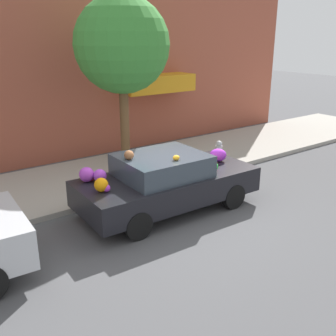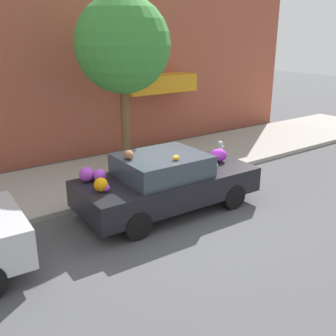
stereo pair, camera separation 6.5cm
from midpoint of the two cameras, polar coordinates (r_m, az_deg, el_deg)
ground_plane at (r=8.79m, az=0.02°, el=-6.12°), size 60.00×60.00×0.00m
sidewalk_curb at (r=10.90m, az=-8.42°, el=-0.91°), size 24.00×3.20×0.13m
building_facade at (r=12.38m, az=-13.57°, el=13.51°), size 18.00×1.20×5.37m
street_tree at (r=10.33m, az=-6.90°, el=17.23°), size 2.42×2.42×4.55m
fire_hydrant at (r=11.42m, az=7.21°, el=2.23°), size 0.20×0.20×0.70m
art_car at (r=8.55m, az=-0.47°, el=-1.93°), size 4.02×1.81×1.49m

